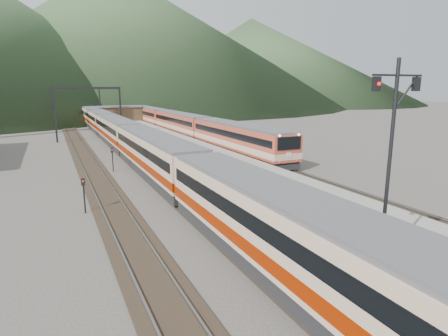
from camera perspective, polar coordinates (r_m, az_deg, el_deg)
name	(u,v)px	position (r m, az deg, el deg)	size (l,w,h in m)	color
track_main	(129,154)	(45.90, -14.22, 2.03)	(2.60, 200.00, 0.23)	black
track_far	(85,158)	(45.27, -20.44, 1.50)	(2.60, 200.00, 0.23)	black
track_second	(218,148)	(49.28, -0.98, 3.07)	(2.60, 200.00, 0.23)	black
platform	(180,150)	(45.28, -6.79, 2.74)	(8.00, 100.00, 1.00)	gray
gantry_near	(88,103)	(59.78, -19.99, 9.25)	(9.55, 0.25, 8.00)	black
gantry_far	(76,99)	(84.69, -21.58, 9.75)	(9.55, 0.25, 8.00)	black
station_shed	(120,113)	(83.81, -15.52, 8.07)	(9.40, 4.40, 3.10)	#4B3826
hill_b	(114,36)	(239.45, -16.42, 18.72)	(220.00, 220.00, 75.00)	#324B2A
hill_c	(251,60)	(245.53, 4.10, 16.05)	(160.00, 160.00, 50.00)	#324B2A
main_train	(116,130)	(54.35, -16.13, 5.58)	(3.04, 104.24, 3.71)	#D5B192
second_train	(180,123)	(63.19, -6.66, 6.83)	(3.07, 62.89, 3.75)	#B74732
signal_mast	(391,146)	(14.90, 24.10, 3.13)	(2.20, 0.33, 7.81)	black
short_signal_b	(112,156)	(36.90, -16.64, 1.72)	(0.25, 0.21, 2.27)	black
short_signal_c	(84,191)	(25.09, -20.59, -3.28)	(0.25, 0.20, 2.27)	black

